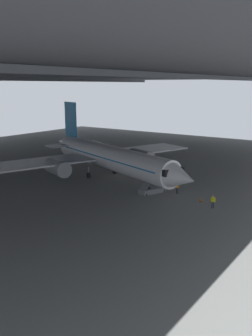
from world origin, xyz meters
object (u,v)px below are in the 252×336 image
object	(u,v)px
boarding_stairs	(153,188)
crew_worker_near_nose	(213,201)
traffic_cone_orange	(201,200)
airplane_main	(109,157)
baggage_tug	(115,162)
crew_worker_by_stairs	(177,187)

from	to	relation	value
boarding_stairs	crew_worker_near_nose	size ratio (longest dim) A/B	2.91
crew_worker_near_nose	traffic_cone_orange	bearing A→B (deg)	54.54
airplane_main	baggage_tug	bearing A→B (deg)	30.91
crew_worker_by_stairs	baggage_tug	xyz separation A→B (m)	(10.35, 18.20, -0.41)
baggage_tug	crew_worker_near_nose	bearing A→B (deg)	-118.63
boarding_stairs	crew_worker_by_stairs	world-z (taller)	boarding_stairs
crew_worker_by_stairs	airplane_main	bearing A→B (deg)	83.75
airplane_main	baggage_tug	size ratio (longest dim) A/B	14.43
traffic_cone_orange	crew_worker_near_nose	bearing A→B (deg)	-125.46
crew_worker_near_nose	baggage_tug	distance (m)	27.99
boarding_stairs	crew_worker_near_nose	world-z (taller)	boarding_stairs
crew_worker_near_nose	crew_worker_by_stairs	xyz separation A→B (m)	(3.06, 6.37, 0.03)
crew_worker_by_stairs	baggage_tug	size ratio (longest dim) A/B	0.67
boarding_stairs	baggage_tug	distance (m)	19.27
traffic_cone_orange	boarding_stairs	bearing A→B (deg)	90.14
crew_worker_near_nose	crew_worker_by_stairs	distance (m)	7.06
airplane_main	crew_worker_near_nose	distance (m)	19.89
crew_worker_near_nose	traffic_cone_orange	xyz separation A→B (m)	(1.57, 2.20, -0.62)
crew_worker_near_nose	crew_worker_by_stairs	world-z (taller)	crew_worker_by_stairs
airplane_main	traffic_cone_orange	xyz separation A→B (m)	(-2.90, -17.01, -3.17)
crew_worker_near_nose	traffic_cone_orange	distance (m)	2.77
boarding_stairs	traffic_cone_orange	bearing A→B (deg)	-89.86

